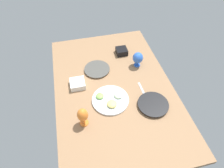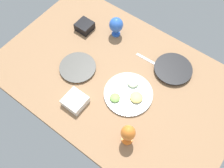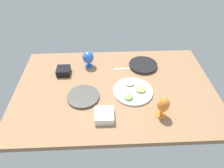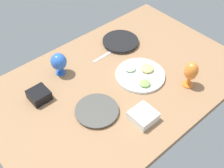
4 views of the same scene
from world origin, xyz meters
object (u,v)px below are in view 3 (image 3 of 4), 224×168
at_px(hurricane_glass_blue, 88,58).
at_px(square_bowl_white, 104,115).
at_px(dinner_plate_left, 83,97).
at_px(fruit_platter, 133,91).
at_px(square_bowl_black, 63,71).
at_px(dinner_plate_right, 143,65).
at_px(hurricane_glass_orange, 163,105).

height_order(hurricane_glass_blue, square_bowl_white, hurricane_glass_blue).
distance_m(dinner_plate_left, hurricane_glass_blue, 0.41).
height_order(fruit_platter, hurricane_glass_blue, hurricane_glass_blue).
bearing_deg(hurricane_glass_blue, square_bowl_black, -154.82).
xyz_separation_m(hurricane_glass_blue, square_bowl_white, (0.13, -0.60, -0.06)).
relative_size(hurricane_glass_blue, square_bowl_black, 1.37).
bearing_deg(fruit_platter, hurricane_glass_blue, 135.68).
relative_size(dinner_plate_right, hurricane_glass_orange, 1.45).
relative_size(fruit_platter, hurricane_glass_blue, 2.03).
bearing_deg(hurricane_glass_blue, hurricane_glass_orange, -48.81).
bearing_deg(dinner_plate_right, square_bowl_black, -173.96).
relative_size(dinner_plate_right, fruit_platter, 0.82).
bearing_deg(dinner_plate_right, hurricane_glass_orange, -86.93).
distance_m(dinner_plate_right, hurricane_glass_orange, 0.58).
xyz_separation_m(dinner_plate_right, fruit_platter, (-0.13, -0.33, -0.00)).
bearing_deg(square_bowl_black, dinner_plate_right, 6.04).
bearing_deg(fruit_platter, square_bowl_black, 156.20).
height_order(dinner_plate_left, square_bowl_black, square_bowl_black).
height_order(fruit_platter, square_bowl_white, square_bowl_white).
relative_size(dinner_plate_left, fruit_platter, 0.79).
bearing_deg(square_bowl_white, square_bowl_black, 124.55).
xyz_separation_m(dinner_plate_left, hurricane_glass_blue, (0.03, 0.40, 0.08)).
relative_size(dinner_plate_right, square_bowl_white, 1.95).
distance_m(dinner_plate_right, hurricane_glass_blue, 0.50).
distance_m(square_bowl_white, square_bowl_black, 0.61).
height_order(hurricane_glass_blue, square_bowl_black, hurricane_glass_blue).
distance_m(fruit_platter, square_bowl_black, 0.63).
bearing_deg(square_bowl_black, square_bowl_white, -55.45).
xyz_separation_m(dinner_plate_right, square_bowl_black, (-0.71, -0.07, 0.02)).
height_order(dinner_plate_right, square_bowl_black, square_bowl_black).
bearing_deg(dinner_plate_left, hurricane_glass_orange, -20.16).
bearing_deg(square_bowl_white, fruit_platter, 47.07).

